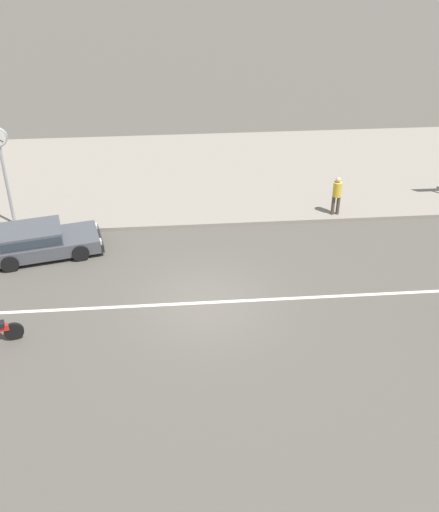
{
  "coord_description": "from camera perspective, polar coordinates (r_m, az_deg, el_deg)",
  "views": [
    {
      "loc": [
        -0.84,
        -15.31,
        11.12
      ],
      "look_at": [
        0.58,
        1.48,
        0.8
      ],
      "focal_mm": 42.0,
      "sensor_mm": 36.0,
      "label": 1
    }
  ],
  "objects": [
    {
      "name": "hatchback_dark_grey_2",
      "position": [
        22.02,
        -16.81,
        1.45
      ],
      "size": [
        4.2,
        2.48,
        1.1
      ],
      "color": "#47494F",
      "rests_on": "ground"
    },
    {
      "name": "pedestrian_near_clock",
      "position": [
        23.82,
        11.12,
        5.91
      ],
      "size": [
        0.34,
        0.34,
        1.58
      ],
      "color": "#4C4238",
      "rests_on": "kerb_strip"
    },
    {
      "name": "lane_centre_stripe",
      "position": [
        18.94,
        -1.37,
        -4.46
      ],
      "size": [
        50.4,
        0.14,
        0.01
      ],
      "primitive_type": "cube",
      "color": "silver",
      "rests_on": "ground"
    },
    {
      "name": "ground_plane",
      "position": [
        18.94,
        -1.37,
        -4.47
      ],
      "size": [
        160.0,
        160.0,
        0.0
      ],
      "primitive_type": "plane",
      "color": "#544F47"
    },
    {
      "name": "kerb_strip",
      "position": [
        27.56,
        -2.7,
        7.83
      ],
      "size": [
        68.0,
        10.0,
        0.15
      ],
      "primitive_type": "cube",
      "color": "gray",
      "rests_on": "ground"
    },
    {
      "name": "street_clock",
      "position": [
        23.25,
        -20.12,
        9.19
      ],
      "size": [
        0.69,
        0.22,
        3.83
      ],
      "color": "#9E9EA3",
      "rests_on": "kerb_strip"
    }
  ]
}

